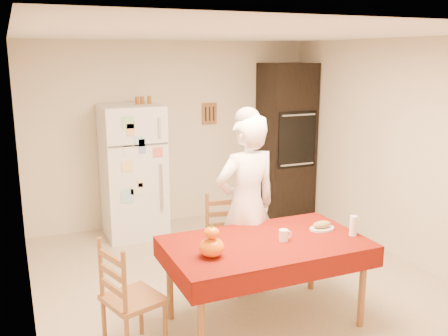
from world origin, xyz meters
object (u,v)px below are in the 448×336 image
dining_table (265,249)px  coffee_mug (283,235)px  wine_glass (353,226)px  chair_far (227,237)px  pumpkin_lower (212,247)px  bread_plate (322,229)px  chair_left (126,295)px  oven_cabinet (286,140)px  seated_woman (247,207)px  refrigerator (133,171)px

dining_table → coffee_mug: 0.19m
coffee_mug → wine_glass: bearing=-10.7°
chair_far → wine_glass: chair_far is taller
pumpkin_lower → coffee_mug: bearing=5.6°
dining_table → pumpkin_lower: (-0.54, -0.12, 0.15)m
chair_far → coffee_mug: bearing=-72.1°
coffee_mug → bread_plate: size_ratio=0.42×
dining_table → chair_left: bearing=-179.9°
chair_far → bread_plate: 1.03m
oven_cabinet → seated_woman: oven_cabinet is taller
refrigerator → seated_woman: bearing=-73.6°
bread_plate → chair_far: bearing=127.0°
chair_left → pumpkin_lower: (0.67, -0.12, 0.33)m
oven_cabinet → coffee_mug: (-1.62, -2.75, -0.29)m
wine_glass → chair_left: bearing=175.0°
chair_left → bread_plate: (1.82, 0.05, 0.26)m
coffee_mug → oven_cabinet: bearing=59.5°
dining_table → wine_glass: 0.81m
seated_woman → wine_glass: bearing=126.5°
refrigerator → chair_left: size_ratio=1.79×
oven_cabinet → chair_left: bearing=-137.8°
wine_glass → bread_plate: wine_glass is taller
chair_far → coffee_mug: (0.13, -0.90, 0.30)m
dining_table → chair_far: size_ratio=1.79×
pumpkin_lower → wine_glass: size_ratio=1.15×
oven_cabinet → wine_glass: bearing=-109.0°
oven_cabinet → pumpkin_lower: bearing=-129.3°
bread_plate → seated_woman: bearing=134.7°
coffee_mug → seated_woman: bearing=94.3°
chair_left → wine_glass: 2.02m
seated_woman → oven_cabinet: bearing=-134.1°
oven_cabinet → wine_glass: (-0.99, -2.87, -0.25)m
chair_left → refrigerator: bearing=-32.3°
chair_left → pumpkin_lower: 0.75m
chair_left → wine_glass: (1.99, -0.17, 0.34)m
refrigerator → chair_far: refrigerator is taller
pumpkin_lower → bread_plate: (1.15, 0.17, -0.07)m
oven_cabinet → dining_table: bearing=-123.2°
dining_table → coffee_mug: coffee_mug is taller
dining_table → pumpkin_lower: 0.58m
pumpkin_lower → bread_plate: bearing=8.6°
bread_plate → refrigerator: bearing=113.4°
chair_left → seated_woman: size_ratio=0.53×
chair_far → seated_woman: size_ratio=0.53×
dining_table → chair_far: chair_far is taller
chair_far → oven_cabinet: bearing=56.0°
refrigerator → dining_table: (0.52, -2.65, -0.16)m
coffee_mug → wine_glass: 0.65m
bread_plate → coffee_mug: bearing=-166.9°
chair_far → bread_plate: (0.60, -0.79, 0.26)m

